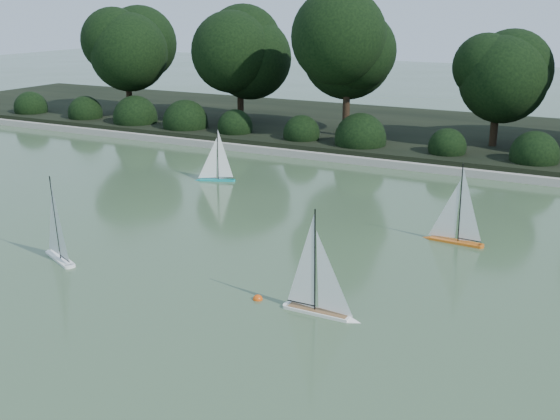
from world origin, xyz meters
The scene contains 10 objects.
ground centered at (0.00, 0.00, 0.00)m, with size 80.00×80.00×0.00m, color #375030.
pond_coping centered at (0.00, 9.00, 0.09)m, with size 40.00×0.35×0.18m, color gray.
far_bank centered at (0.00, 13.00, 0.15)m, with size 40.00×8.00×0.30m, color black.
tree_line centered at (1.23, 11.44, 2.64)m, with size 26.31×3.93×4.39m.
shrub_hedge centered at (0.00, 9.90, 0.45)m, with size 29.10×1.10×1.10m.
sailboat_white_a centered at (-3.56, 0.31, 0.23)m, with size 1.04×0.60×1.48m.
sailboat_white_b centered at (1.09, 0.37, 0.24)m, with size 1.13×0.19×1.54m.
sailboat_orange centered at (1.82, 4.05, 0.23)m, with size 1.10×0.25×1.50m.
sailboat_teal centered at (-4.13, 5.76, 0.21)m, with size 0.94×0.49×1.32m.
race_buoy centered at (0.08, 0.40, 0.00)m, with size 0.14×0.14×0.14m, color #E14A0B.
Camera 1 is at (4.53, -7.39, 3.98)m, focal length 45.00 mm.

